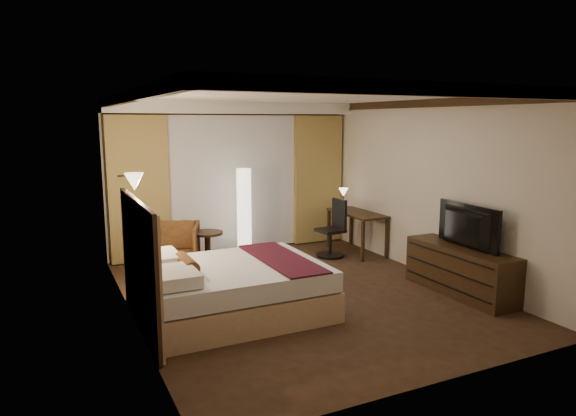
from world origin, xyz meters
name	(u,v)px	position (x,y,z in m)	size (l,w,h in m)	color
floor	(300,293)	(0.00, 0.00, 0.00)	(4.50, 5.50, 0.01)	#321E13
ceiling	(301,96)	(0.00, 0.00, 2.70)	(4.50, 5.50, 0.01)	white
back_wall	(232,178)	(0.00, 2.75, 1.35)	(4.50, 0.02, 2.70)	beige
left_wall	(129,210)	(-2.25, 0.00, 1.35)	(0.02, 5.50, 2.70)	beige
right_wall	(431,188)	(2.25, 0.00, 1.35)	(0.02, 5.50, 2.70)	beige
crown_molding	(301,101)	(0.00, 0.00, 2.64)	(4.50, 5.50, 0.12)	black
soffit	(236,108)	(0.00, 2.50, 2.60)	(4.50, 0.50, 0.20)	white
curtain_sheer	(234,184)	(0.00, 2.67, 1.25)	(2.48, 0.04, 2.45)	silver
curtain_left_drape	(139,189)	(-1.70, 2.61, 1.25)	(1.00, 0.14, 2.45)	tan
curtain_right_drape	(318,179)	(1.70, 2.61, 1.25)	(1.00, 0.14, 2.45)	tan
wall_sconce	(134,182)	(-2.09, 0.54, 1.62)	(0.24, 0.24, 0.24)	white
bed	(233,289)	(-1.10, -0.31, 0.32)	(2.19, 1.71, 0.64)	white
headboard	(140,266)	(-2.20, -0.31, 0.75)	(0.12, 2.01, 1.50)	tan
armchair	(173,245)	(-1.33, 1.90, 0.42)	(0.82, 0.77, 0.84)	#4B2816
side_table	(208,249)	(-0.74, 1.94, 0.28)	(0.52, 0.52, 0.57)	black
floor_lamp	(244,213)	(-0.01, 2.14, 0.79)	(0.33, 0.33, 1.58)	white
desk	(357,232)	(1.95, 1.58, 0.38)	(0.55, 1.25, 0.75)	black
desk_lamp	(343,199)	(1.95, 2.05, 0.92)	(0.18, 0.18, 0.34)	#FFD899
office_chair	(330,228)	(1.37, 1.53, 0.51)	(0.49, 0.49, 1.02)	black
dresser	(460,270)	(2.00, -0.96, 0.33)	(0.50, 1.72, 0.67)	black
television	(461,224)	(1.97, -0.96, 1.00)	(1.15, 0.66, 0.15)	black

